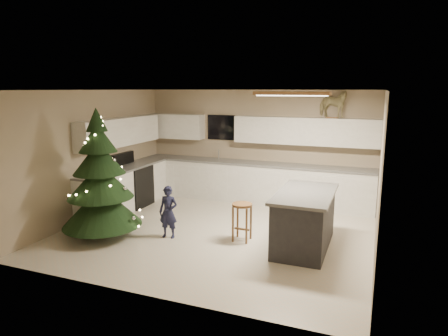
# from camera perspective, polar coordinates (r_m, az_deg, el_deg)

# --- Properties ---
(ground_plane) EXTENTS (5.50, 5.50, 0.00)m
(ground_plane) POSITION_cam_1_polar(r_m,az_deg,el_deg) (7.54, -0.98, -9.09)
(ground_plane) COLOR beige
(room_shell) EXTENTS (5.52, 5.02, 2.61)m
(room_shell) POSITION_cam_1_polar(r_m,az_deg,el_deg) (7.12, -0.85, 4.21)
(room_shell) COLOR #A39383
(room_shell) RESTS_ON ground_plane
(cabinetry) EXTENTS (5.50, 3.20, 2.00)m
(cabinetry) POSITION_cam_1_polar(r_m,az_deg,el_deg) (9.14, -2.36, -0.52)
(cabinetry) COLOR white
(cabinetry) RESTS_ON ground_plane
(island) EXTENTS (0.90, 1.70, 0.95)m
(island) POSITION_cam_1_polar(r_m,az_deg,el_deg) (6.84, 11.41, -7.23)
(island) COLOR black
(island) RESTS_ON ground_plane
(bar_stool) EXTENTS (0.35, 0.35, 0.67)m
(bar_stool) POSITION_cam_1_polar(r_m,az_deg,el_deg) (6.98, 2.59, -6.41)
(bar_stool) COLOR brown
(bar_stool) RESTS_ON ground_plane
(christmas_tree) EXTENTS (1.45, 1.40, 2.31)m
(christmas_tree) POSITION_cam_1_polar(r_m,az_deg,el_deg) (7.40, -17.24, -2.32)
(christmas_tree) COLOR #3F2816
(christmas_tree) RESTS_ON ground_plane
(toddler) EXTENTS (0.36, 0.25, 0.94)m
(toddler) POSITION_cam_1_polar(r_m,az_deg,el_deg) (7.20, -7.96, -6.26)
(toddler) COLOR black
(toddler) RESTS_ON ground_plane
(rocking_horse) EXTENTS (0.74, 0.51, 0.59)m
(rocking_horse) POSITION_cam_1_polar(r_m,az_deg,el_deg) (8.92, 15.28, 8.84)
(rocking_horse) COLOR brown
(rocking_horse) RESTS_ON cabinetry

